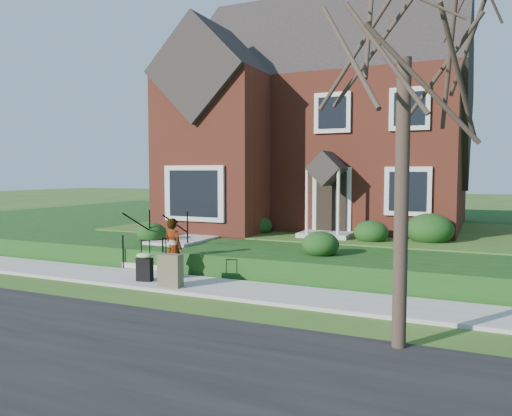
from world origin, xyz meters
The scene contains 12 objects.
ground centered at (0.00, 0.00, 0.00)m, with size 120.00×120.00×0.00m, color #2D5119.
street centered at (0.00, -5.00, 0.01)m, with size 60.00×6.00×0.01m, color black.
sidewalk centered at (0.00, 0.00, 0.04)m, with size 60.00×1.60×0.08m, color #9E9B93.
terrace centered at (4.00, 10.90, 0.30)m, with size 44.00×20.00×0.60m, color #143B10.
walkway centered at (-2.50, 5.00, 0.63)m, with size 1.20×6.00×0.06m, color #9E9B93.
main_house centered at (-0.21, 9.61, 5.26)m, with size 10.40×10.20×9.40m.
front_steps centered at (-2.50, 1.84, 0.47)m, with size 1.40×2.02×1.50m.
foundation_shrubs centered at (-0.18, 4.81, 1.04)m, with size 10.21×4.68×1.03m.
woman centered at (-1.22, 0.40, 0.82)m, with size 0.54×0.35×1.47m, color #999999.
suitcase_black centered at (-1.60, -0.25, 0.46)m, with size 0.46×0.39×0.98m.
suitcase_olive centered at (-0.69, -0.51, 0.46)m, with size 0.55×0.35×1.13m.
tree_verge centered at (4.60, -2.20, 4.74)m, with size 4.75×4.75×6.79m.
Camera 1 is at (5.71, -9.85, 2.65)m, focal length 35.00 mm.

